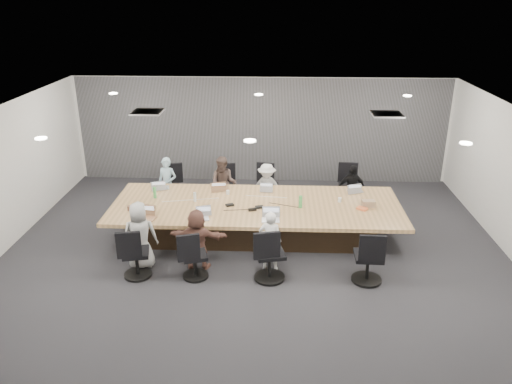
{
  "coord_description": "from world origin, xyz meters",
  "views": [
    {
      "loc": [
        0.4,
        -9.02,
        4.86
      ],
      "look_at": [
        0.0,
        0.4,
        1.05
      ],
      "focal_mm": 35.0,
      "sensor_mm": 36.0,
      "label": 1
    }
  ],
  "objects_px": {
    "chair_0": "(171,189)",
    "chair_7": "(368,260)",
    "conference_table": "(256,219)",
    "laptop_2": "(266,190)",
    "person_2": "(267,188)",
    "snack_packet": "(362,209)",
    "person_1": "(224,184)",
    "chair_1": "(225,189)",
    "bottle_clear": "(195,197)",
    "chair_2": "(267,189)",
    "laptop_0": "(162,188)",
    "person_3": "(351,189)",
    "laptop_3": "(355,191)",
    "mug_brown": "(129,208)",
    "chair_5": "(195,259)",
    "person_4": "(140,235)",
    "person_5": "(197,239)",
    "chair_6": "(270,258)",
    "bottle_green_left": "(155,193)",
    "person_6": "(270,241)",
    "laptop_1": "(221,189)",
    "chair_3": "(349,189)",
    "canvas_bag": "(368,204)",
    "laptop_4": "(147,218)",
    "laptop_6": "(271,220)",
    "stapler": "(252,209)",
    "laptop_5": "(201,219)",
    "chair_4": "(136,257)",
    "person_0": "(167,184)",
    "bottle_green_right": "(301,202)"
  },
  "relations": [
    {
      "from": "bottle_green_left",
      "to": "chair_5",
      "type": "bearing_deg",
      "value": -59.49
    },
    {
      "from": "laptop_5",
      "to": "chair_7",
      "type": "bearing_deg",
      "value": -27.75
    },
    {
      "from": "conference_table",
      "to": "person_3",
      "type": "distance_m",
      "value": 2.55
    },
    {
      "from": "person_6",
      "to": "snack_packet",
      "type": "bearing_deg",
      "value": -139.4
    },
    {
      "from": "person_0",
      "to": "person_4",
      "type": "relative_size",
      "value": 0.98
    },
    {
      "from": "conference_table",
      "to": "laptop_3",
      "type": "height_order",
      "value": "laptop_3"
    },
    {
      "from": "canvas_bag",
      "to": "chair_5",
      "type": "bearing_deg",
      "value": -153.76
    },
    {
      "from": "chair_0",
      "to": "chair_7",
      "type": "height_order",
      "value": "chair_7"
    },
    {
      "from": "chair_3",
      "to": "chair_4",
      "type": "bearing_deg",
      "value": 44.41
    },
    {
      "from": "chair_0",
      "to": "laptop_1",
      "type": "xyz_separation_m",
      "value": [
        1.33,
        -0.9,
        0.39
      ]
    },
    {
      "from": "chair_2",
      "to": "stapler",
      "type": "relative_size",
      "value": 4.85
    },
    {
      "from": "laptop_2",
      "to": "person_3",
      "type": "height_order",
      "value": "person_3"
    },
    {
      "from": "conference_table",
      "to": "laptop_2",
      "type": "height_order",
      "value": "laptop_2"
    },
    {
      "from": "person_4",
      "to": "chair_6",
      "type": "bearing_deg",
      "value": 161.83
    },
    {
      "from": "chair_6",
      "to": "chair_3",
      "type": "bearing_deg",
      "value": 48.3
    },
    {
      "from": "chair_5",
      "to": "laptop_0",
      "type": "bearing_deg",
      "value": 97.25
    },
    {
      "from": "chair_3",
      "to": "canvas_bag",
      "type": "xyz_separation_m",
      "value": [
        0.15,
        -1.75,
        0.38
      ]
    },
    {
      "from": "person_6",
      "to": "laptop_1",
      "type": "bearing_deg",
      "value": -53.61
    },
    {
      "from": "person_1",
      "to": "chair_1",
      "type": "bearing_deg",
      "value": 94.88
    },
    {
      "from": "chair_4",
      "to": "bottle_green_right",
      "type": "relative_size",
      "value": 3.12
    },
    {
      "from": "person_2",
      "to": "bottle_green_left",
      "type": "xyz_separation_m",
      "value": [
        -2.37,
        -1.11,
        0.28
      ]
    },
    {
      "from": "chair_2",
      "to": "laptop_0",
      "type": "relative_size",
      "value": 2.52
    },
    {
      "from": "laptop_5",
      "to": "bottle_green_left",
      "type": "height_order",
      "value": "bottle_green_left"
    },
    {
      "from": "chair_7",
      "to": "laptop_0",
      "type": "xyz_separation_m",
      "value": [
        -4.21,
        2.5,
        0.32
      ]
    },
    {
      "from": "conference_table",
      "to": "laptop_4",
      "type": "relative_size",
      "value": 17.54
    },
    {
      "from": "chair_1",
      "to": "bottle_green_right",
      "type": "xyz_separation_m",
      "value": [
        1.73,
        -1.85,
        0.49
      ]
    },
    {
      "from": "chair_6",
      "to": "bottle_clear",
      "type": "xyz_separation_m",
      "value": [
        -1.61,
        1.79,
        0.4
      ]
    },
    {
      "from": "laptop_3",
      "to": "mug_brown",
      "type": "distance_m",
      "value": 4.87
    },
    {
      "from": "chair_7",
      "to": "bottle_green_left",
      "type": "height_order",
      "value": "bottle_green_left"
    },
    {
      "from": "person_3",
      "to": "canvas_bag",
      "type": "distance_m",
      "value": 1.43
    },
    {
      "from": "person_5",
      "to": "chair_2",
      "type": "bearing_deg",
      "value": -108.63
    },
    {
      "from": "person_2",
      "to": "snack_packet",
      "type": "xyz_separation_m",
      "value": [
        1.97,
        -1.54,
        0.18
      ]
    },
    {
      "from": "person_3",
      "to": "snack_packet",
      "type": "distance_m",
      "value": 1.55
    },
    {
      "from": "laptop_2",
      "to": "bottle_clear",
      "type": "height_order",
      "value": "bottle_clear"
    },
    {
      "from": "conference_table",
      "to": "person_4",
      "type": "height_order",
      "value": "person_4"
    },
    {
      "from": "bottle_green_left",
      "to": "snack_packet",
      "type": "xyz_separation_m",
      "value": [
        4.34,
        -0.44,
        -0.1
      ]
    },
    {
      "from": "person_3",
      "to": "bottle_green_left",
      "type": "xyz_separation_m",
      "value": [
        -4.34,
        -1.11,
        0.28
      ]
    },
    {
      "from": "person_4",
      "to": "person_5",
      "type": "xyz_separation_m",
      "value": [
        1.06,
        0.0,
        -0.06
      ]
    },
    {
      "from": "person_1",
      "to": "person_3",
      "type": "bearing_deg",
      "value": 4.88
    },
    {
      "from": "chair_5",
      "to": "laptop_4",
      "type": "xyz_separation_m",
      "value": [
        -1.06,
        0.9,
        0.38
      ]
    },
    {
      "from": "laptop_3",
      "to": "person_5",
      "type": "xyz_separation_m",
      "value": [
        -3.2,
        -2.15,
        -0.16
      ]
    },
    {
      "from": "chair_6",
      "to": "laptop_4",
      "type": "bearing_deg",
      "value": 146.36
    },
    {
      "from": "person_0",
      "to": "bottle_green_left",
      "type": "relative_size",
      "value": 5.33
    },
    {
      "from": "laptop_4",
      "to": "person_0",
      "type": "bearing_deg",
      "value": 100.68
    },
    {
      "from": "stapler",
      "to": "laptop_4",
      "type": "bearing_deg",
      "value": 176.37
    },
    {
      "from": "chair_1",
      "to": "person_4",
      "type": "bearing_deg",
      "value": 60.16
    },
    {
      "from": "chair_3",
      "to": "person_2",
      "type": "relative_size",
      "value": 0.74
    },
    {
      "from": "chair_0",
      "to": "laptop_6",
      "type": "distance_m",
      "value": 3.53
    },
    {
      "from": "chair_0",
      "to": "chair_7",
      "type": "xyz_separation_m",
      "value": [
        4.21,
        -3.4,
        0.06
      ]
    },
    {
      "from": "laptop_6",
      "to": "snack_packet",
      "type": "bearing_deg",
      "value": 16.46
    }
  ]
}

